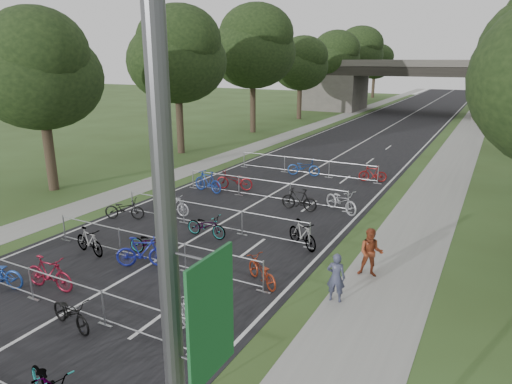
% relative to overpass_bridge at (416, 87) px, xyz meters
% --- Properties ---
extents(road, '(11.00, 140.00, 0.01)m').
position_rel_overpass_bridge_xyz_m(road, '(0.00, -15.00, -3.53)').
color(road, black).
rests_on(road, ground).
extents(sidewalk_right, '(3.00, 140.00, 0.01)m').
position_rel_overpass_bridge_xyz_m(sidewalk_right, '(8.00, -15.00, -3.53)').
color(sidewalk_right, gray).
rests_on(sidewalk_right, ground).
extents(sidewalk_left, '(2.00, 140.00, 0.01)m').
position_rel_overpass_bridge_xyz_m(sidewalk_left, '(-7.50, -15.00, -3.53)').
color(sidewalk_left, gray).
rests_on(sidewalk_left, ground).
extents(lane_markings, '(0.12, 140.00, 0.00)m').
position_rel_overpass_bridge_xyz_m(lane_markings, '(0.00, -15.00, -3.53)').
color(lane_markings, silver).
rests_on(lane_markings, ground).
extents(overpass_bridge, '(31.00, 8.00, 7.05)m').
position_rel_overpass_bridge_xyz_m(overpass_bridge, '(0.00, 0.00, 0.00)').
color(overpass_bridge, '#4E4B46').
rests_on(overpass_bridge, ground).
extents(tree_left_0, '(6.72, 6.72, 10.25)m').
position_rel_overpass_bridge_xyz_m(tree_left_0, '(-11.39, -49.07, 2.96)').
color(tree_left_0, '#33261C').
rests_on(tree_left_0, ground).
extents(tree_left_1, '(7.56, 7.56, 11.53)m').
position_rel_overpass_bridge_xyz_m(tree_left_1, '(-11.39, -37.07, 3.77)').
color(tree_left_1, '#33261C').
rests_on(tree_left_1, ground).
extents(tree_left_2, '(8.40, 8.40, 12.81)m').
position_rel_overpass_bridge_xyz_m(tree_left_2, '(-11.39, -25.07, 4.58)').
color(tree_left_2, '#33261C').
rests_on(tree_left_2, ground).
extents(tree_left_3, '(6.72, 6.72, 10.25)m').
position_rel_overpass_bridge_xyz_m(tree_left_3, '(-11.39, -13.07, 2.96)').
color(tree_left_3, '#33261C').
rests_on(tree_left_3, ground).
extents(tree_left_4, '(7.56, 7.56, 11.53)m').
position_rel_overpass_bridge_xyz_m(tree_left_4, '(-11.39, -1.07, 3.77)').
color(tree_left_4, '#33261C').
rests_on(tree_left_4, ground).
extents(tree_left_5, '(8.40, 8.40, 12.81)m').
position_rel_overpass_bridge_xyz_m(tree_left_5, '(-11.39, 10.93, 4.58)').
color(tree_left_5, '#33261C').
rests_on(tree_left_5, ground).
extents(tree_left_6, '(6.72, 6.72, 10.25)m').
position_rel_overpass_bridge_xyz_m(tree_left_6, '(-11.39, 22.93, 2.96)').
color(tree_left_6, '#33261C').
rests_on(tree_left_6, ground).
extents(barrier_row_2, '(9.70, 0.08, 1.10)m').
position_rel_overpass_bridge_xyz_m(barrier_row_2, '(0.00, -57.80, -2.99)').
color(barrier_row_2, '#A3A5AB').
rests_on(barrier_row_2, ground).
extents(barrier_row_3, '(9.70, 0.08, 1.10)m').
position_rel_overpass_bridge_xyz_m(barrier_row_3, '(0.00, -54.00, -2.99)').
color(barrier_row_3, '#A3A5AB').
rests_on(barrier_row_3, ground).
extents(barrier_row_4, '(9.70, 0.08, 1.10)m').
position_rel_overpass_bridge_xyz_m(barrier_row_4, '(0.00, -50.00, -2.99)').
color(barrier_row_4, '#A3A5AB').
rests_on(barrier_row_4, ground).
extents(barrier_row_5, '(9.70, 0.08, 1.10)m').
position_rel_overpass_bridge_xyz_m(barrier_row_5, '(0.00, -45.00, -2.99)').
color(barrier_row_5, '#A3A5AB').
rests_on(barrier_row_5, ground).
extents(barrier_row_6, '(9.70, 0.08, 1.10)m').
position_rel_overpass_bridge_xyz_m(barrier_row_6, '(0.00, -39.00, -2.99)').
color(barrier_row_6, '#A3A5AB').
rests_on(barrier_row_6, ground).
extents(bike_9, '(1.95, 0.71, 1.14)m').
position_rel_overpass_bridge_xyz_m(bike_9, '(-1.58, -57.10, -2.96)').
color(bike_9, maroon).
rests_on(bike_9, ground).
extents(bike_10, '(1.85, 0.92, 0.93)m').
position_rel_overpass_bridge_xyz_m(bike_10, '(0.83, -58.33, -3.07)').
color(bike_10, black).
rests_on(bike_10, ground).
extents(bike_11, '(1.71, 1.33, 1.03)m').
position_rel_overpass_bridge_xyz_m(bike_11, '(3.94, -57.04, -3.02)').
color(bike_11, '#94959B').
rests_on(bike_11, ground).
extents(bike_12, '(1.78, 0.80, 1.04)m').
position_rel_overpass_bridge_xyz_m(bike_12, '(-2.64, -54.48, -3.02)').
color(bike_12, '#A3A5AB').
rests_on(bike_12, ground).
extents(bike_13, '(1.88, 0.81, 0.96)m').
position_rel_overpass_bridge_xyz_m(bike_13, '(-0.51, -53.46, -3.05)').
color(bike_13, '#A3A5AB').
rests_on(bike_13, ground).
extents(bike_14, '(1.92, 1.40, 1.14)m').
position_rel_overpass_bridge_xyz_m(bike_14, '(-0.09, -54.39, -2.96)').
color(bike_14, '#1B2396').
rests_on(bike_14, ground).
extents(bike_15, '(1.80, 1.46, 0.92)m').
position_rel_overpass_bridge_xyz_m(bike_15, '(4.30, -53.54, -3.07)').
color(bike_15, maroon).
rests_on(bike_15, ground).
extents(bike_16, '(1.99, 1.33, 0.99)m').
position_rel_overpass_bridge_xyz_m(bike_16, '(-4.30, -50.86, -3.04)').
color(bike_16, black).
rests_on(bike_16, ground).
extents(bike_17, '(1.76, 0.55, 1.05)m').
position_rel_overpass_bridge_xyz_m(bike_17, '(-2.61, -49.36, -3.01)').
color(bike_17, '#A7A8AF').
rests_on(bike_17, ground).
extents(bike_18, '(1.90, 0.68, 1.00)m').
position_rel_overpass_bridge_xyz_m(bike_18, '(0.33, -50.92, -3.04)').
color(bike_18, '#A3A5AB').
rests_on(bike_18, ground).
extents(bike_19, '(1.81, 1.41, 1.09)m').
position_rel_overpass_bridge_xyz_m(bike_19, '(4.30, -50.04, -2.99)').
color(bike_19, '#A3A5AB').
rests_on(bike_19, ground).
extents(bike_20, '(2.10, 0.95, 1.22)m').
position_rel_overpass_bridge_xyz_m(bike_20, '(-3.37, -45.29, -2.92)').
color(bike_20, navy).
rests_on(bike_20, ground).
extents(bike_21, '(2.25, 1.21, 1.12)m').
position_rel_overpass_bridge_xyz_m(bike_21, '(-2.30, -44.20, -2.97)').
color(bike_21, maroon).
rests_on(bike_21, ground).
extents(bike_22, '(1.87, 0.53, 1.12)m').
position_rel_overpass_bridge_xyz_m(bike_22, '(2.39, -45.83, -2.97)').
color(bike_22, black).
rests_on(bike_22, ground).
extents(bike_23, '(2.24, 1.76, 1.14)m').
position_rel_overpass_bridge_xyz_m(bike_23, '(4.30, -45.10, -2.97)').
color(bike_23, '#B4B4BC').
rests_on(bike_23, ground).
extents(bike_26, '(2.20, 1.15, 1.10)m').
position_rel_overpass_bridge_xyz_m(bike_26, '(-0.07, -39.28, -2.98)').
color(bike_26, navy).
rests_on(bike_26, ground).
extents(bike_27, '(1.74, 0.90, 1.00)m').
position_rel_overpass_bridge_xyz_m(bike_27, '(4.22, -38.69, -3.03)').
color(bike_27, maroon).
rests_on(bike_27, ground).
extents(pedestrian_a, '(0.62, 0.46, 1.58)m').
position_rel_overpass_bridge_xyz_m(pedestrian_a, '(6.81, -53.43, -2.74)').
color(pedestrian_a, '#3A3D57').
rests_on(pedestrian_a, ground).
extents(pedestrian_b, '(0.94, 0.80, 1.71)m').
position_rel_overpass_bridge_xyz_m(pedestrian_b, '(7.31, -51.25, -2.68)').
color(pedestrian_b, brown).
rests_on(pedestrian_b, ground).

